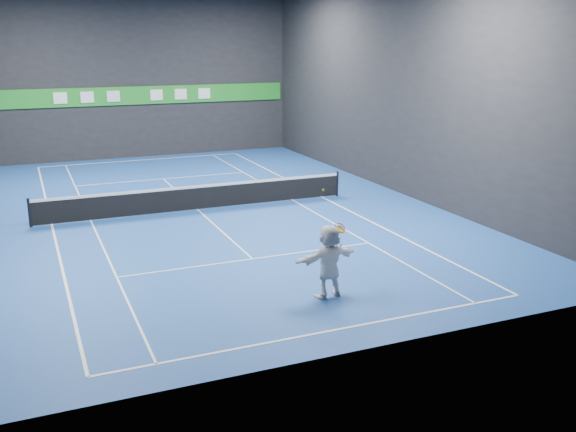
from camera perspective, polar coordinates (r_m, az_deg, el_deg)
name	(u,v)px	position (r m, az deg, el deg)	size (l,w,h in m)	color
ground	(198,210)	(25.74, -8.01, 0.54)	(26.00, 26.00, 0.00)	#1B4697
wall_back	(134,77)	(37.67, -13.55, 11.89)	(18.00, 0.10, 9.00)	black
wall_front	(362,146)	(12.90, 6.56, 6.21)	(18.00, 0.10, 9.00)	black
wall_right	(397,89)	(28.59, 9.66, 11.11)	(0.10, 26.00, 9.00)	black
baseline_near	(332,330)	(15.19, 3.97, -10.12)	(10.98, 0.08, 0.01)	white
baseline_far	(142,160)	(37.10, -12.83, 4.88)	(10.98, 0.08, 0.01)	white
sideline_doubles_left	(52,225)	(24.97, -20.25, -0.74)	(0.08, 23.78, 0.01)	white
sideline_doubles_right	(322,197)	(27.59, 3.06, 1.68)	(0.08, 23.78, 0.01)	white
sideline_singles_left	(91,221)	(25.05, -17.12, -0.41)	(0.06, 23.78, 0.01)	white
sideline_singles_right	(293,200)	(27.03, 0.43, 1.42)	(0.06, 23.78, 0.01)	white
service_line_near	(252,259)	(19.87, -3.18, -3.82)	(8.23, 0.06, 0.01)	white
service_line_far	(163,179)	(31.81, -11.03, 3.26)	(8.23, 0.06, 0.01)	white
center_service_line	(198,210)	(25.73, -8.01, 0.54)	(0.06, 12.80, 0.01)	white
player	(329,261)	(16.75, 3.66, -4.01)	(1.82, 0.58, 1.96)	white
tennis_ball	(323,190)	(16.07, 3.16, 2.31)	(0.06, 0.06, 0.06)	#C9DB24
tennis_net	(197,197)	(25.60, -8.05, 1.70)	(12.50, 0.10, 1.07)	black
sponsor_banner	(135,96)	(37.67, -13.44, 10.37)	(17.64, 0.11, 1.00)	#1F9127
tennis_racket	(340,231)	(16.69, 4.65, -1.32)	(0.43, 0.34, 0.76)	red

